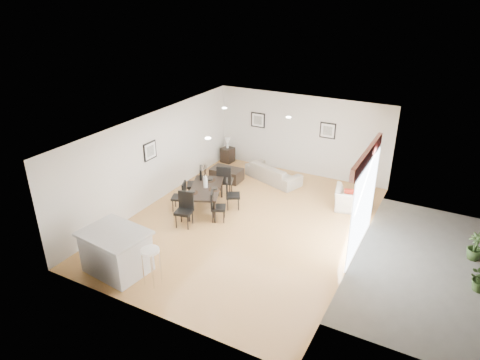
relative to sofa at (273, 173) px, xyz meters
The scene contains 27 objects.
ground 2.98m from the sofa, 80.17° to the right, with size 8.00×8.00×0.00m, color tan.
wall_back 1.60m from the sofa, 64.80° to the left, with size 6.00×0.04×2.70m, color beige.
wall_front 7.02m from the sofa, 85.82° to the right, with size 6.00×0.04×2.70m, color beige.
wall_left 3.99m from the sofa, 130.46° to the right, with size 0.04×8.00×2.70m, color beige.
wall_right 4.69m from the sofa, 39.82° to the right, with size 0.04×8.00×2.70m, color beige.
ceiling 3.83m from the sofa, 80.17° to the right, with size 6.00×8.00×0.02m, color white.
sofa is the anchor object (origin of this frame).
armchair 2.96m from the sofa, 15.53° to the right, with size 1.01×0.88×0.65m, color beige.
courtyard_plant_b 6.30m from the sofa, 17.06° to the right, with size 0.38×0.38×0.67m, color #3B5624.
dining_table 2.88m from the sofa, 108.30° to the right, with size 1.41×1.84×0.69m.
dining_chair_wnear 3.44m from the sofa, 115.64° to the right, with size 0.51×0.51×0.87m.
dining_chair_wfar 2.72m from the sofa, 123.30° to the right, with size 0.62×0.62×1.00m.
dining_chair_enear 3.18m from the sofa, 95.52° to the right, with size 0.52×0.52×0.87m.
dining_chair_efar 2.37m from the sofa, 97.44° to the right, with size 0.54×0.54×0.89m.
dining_chair_head 3.85m from the sofa, 103.77° to the right, with size 0.50×0.50×0.95m.
dining_chair_foot 1.93m from the sofa, 117.11° to the right, with size 0.57×0.57×0.99m.
vase 2.95m from the sofa, 108.30° to the right, with size 0.78×1.27×0.72m.
coffee_table 1.54m from the sofa, 153.11° to the right, with size 1.02×0.61×0.41m, color black.
side_table 2.27m from the sofa, 161.20° to the left, with size 0.41×0.41×0.54m, color black.
table_lamp 2.32m from the sofa, 161.20° to the left, with size 0.19×0.19×0.37m.
cushion 2.90m from the sofa, 17.81° to the right, with size 0.30×0.09×0.30m, color #AB2716.
kitchen_island 6.25m from the sofa, 100.03° to the right, with size 1.54×1.25×1.00m.
bar_stool 6.17m from the sofa, 90.90° to the right, with size 0.40×0.40×0.87m.
framed_print_back_left 2.04m from the sofa, 136.27° to the left, with size 0.52×0.04×0.52m.
framed_print_back_right 2.22m from the sofa, 36.64° to the left, with size 0.52×0.04×0.52m.
framed_print_left_wall 4.21m from the sofa, 128.26° to the right, with size 0.04×0.52×0.52m.
sliding_door 4.56m from the sofa, 37.16° to the right, with size 0.12×2.70×2.57m.
Camera 1 is at (4.63, -8.99, 5.92)m, focal length 32.00 mm.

